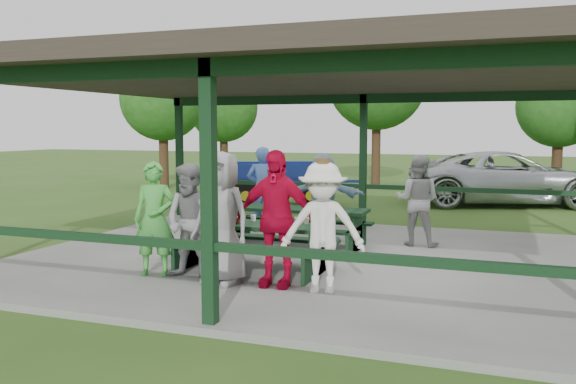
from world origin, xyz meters
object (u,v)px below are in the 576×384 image
at_px(contestant_red, 275,218).
at_px(picnic_table_near, 254,241).
at_px(pickup_truck, 508,178).
at_px(picnic_table_far, 293,222).
at_px(contestant_white_fedora, 323,228).
at_px(spectator_grey, 417,200).
at_px(contestant_grey_mid, 222,218).
at_px(spectator_lblue, 323,197).
at_px(spectator_blue, 262,189).
at_px(contestant_green, 155,219).
at_px(farm_trailer, 277,183).
at_px(contestant_grey_left, 191,222).

bearing_deg(contestant_red, picnic_table_near, 129.47).
bearing_deg(pickup_truck, picnic_table_far, 141.57).
height_order(contestant_white_fedora, spectator_grey, contestant_white_fedora).
height_order(contestant_grey_mid, spectator_grey, contestant_grey_mid).
height_order(spectator_lblue, spectator_blue, spectator_blue).
relative_size(spectator_blue, pickup_truck, 0.31).
height_order(contestant_green, spectator_lblue, spectator_lblue).
height_order(picnic_table_far, spectator_grey, spectator_grey).
distance_m(picnic_table_far, contestant_grey_mid, 2.95).
bearing_deg(contestant_green, contestant_grey_mid, -22.33).
bearing_deg(contestant_red, farm_trailer, 109.81).
height_order(picnic_table_near, contestant_white_fedora, contestant_white_fedora).
relative_size(contestant_green, spectator_grey, 1.00).
xyz_separation_m(spectator_lblue, spectator_blue, (-1.55, 0.61, 0.04)).
bearing_deg(contestant_red, spectator_grey, 67.62).
relative_size(contestant_green, contestant_grey_left, 1.01).
distance_m(spectator_grey, farm_trailer, 7.33).
xyz_separation_m(picnic_table_far, spectator_grey, (2.17, 0.95, 0.39)).
relative_size(picnic_table_far, contestant_grey_left, 1.63).
relative_size(picnic_table_far, spectator_blue, 1.52).
bearing_deg(picnic_table_far, picnic_table_near, -88.56).
distance_m(spectator_lblue, spectator_grey, 1.83).
relative_size(picnic_table_far, spectator_lblue, 1.59).
distance_m(contestant_grey_left, contestant_white_fedora, 2.04).
xyz_separation_m(picnic_table_near, farm_trailer, (-2.83, 8.35, 0.13)).
bearing_deg(contestant_green, contestant_white_fedora, -19.26).
relative_size(picnic_table_near, spectator_blue, 1.34).
bearing_deg(picnic_table_near, picnic_table_far, 91.44).
bearing_deg(picnic_table_far, contestant_grey_left, -101.79).
distance_m(contestant_green, contestant_red, 1.95).
relative_size(contestant_green, contestant_red, 0.90).
relative_size(picnic_table_near, pickup_truck, 0.42).
distance_m(contestant_green, spectator_grey, 5.08).
xyz_separation_m(contestant_grey_left, contestant_white_fedora, (2.04, -0.04, 0.03)).
bearing_deg(spectator_blue, contestant_white_fedora, 104.60).
bearing_deg(spectator_lblue, contestant_green, 57.04).
distance_m(contestant_grey_left, farm_trailer, 9.45).
distance_m(spectator_blue, spectator_grey, 3.40).
xyz_separation_m(picnic_table_near, spectator_lblue, (0.30, 2.78, 0.41)).
xyz_separation_m(contestant_grey_mid, contestant_white_fedora, (1.50, 0.04, -0.06)).
relative_size(contestant_grey_left, spectator_lblue, 0.98).
distance_m(spectator_blue, pickup_truck, 9.09).
xyz_separation_m(picnic_table_near, contestant_green, (-1.27, -0.83, 0.40)).
bearing_deg(contestant_white_fedora, contestant_green, 166.92).
xyz_separation_m(picnic_table_far, spectator_lblue, (0.35, 0.78, 0.40)).
xyz_separation_m(contestant_white_fedora, spectator_grey, (0.73, 3.83, -0.02)).
bearing_deg(contestant_grey_mid, pickup_truck, 81.54).
xyz_separation_m(contestant_green, contestant_grey_mid, (1.17, -0.08, 0.09)).
relative_size(contestant_grey_left, pickup_truck, 0.29).
bearing_deg(picnic_table_far, pickup_truck, 67.44).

